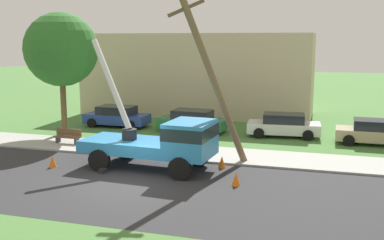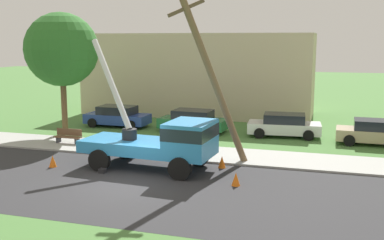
{
  "view_description": "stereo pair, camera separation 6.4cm",
  "coord_description": "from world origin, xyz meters",
  "px_view_note": "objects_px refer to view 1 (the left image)",
  "views": [
    {
      "loc": [
        7.97,
        -16.9,
        5.95
      ],
      "look_at": [
        2.13,
        2.72,
        2.38
      ],
      "focal_mm": 43.39,
      "sensor_mm": 36.0,
      "label": 1
    },
    {
      "loc": [
        8.04,
        -16.89,
        5.95
      ],
      "look_at": [
        2.13,
        2.72,
        2.38
      ],
      "focal_mm": 43.39,
      "sensor_mm": 36.0,
      "label": 2
    }
  ],
  "objects_px": {
    "leaning_utility_pole": "(212,76)",
    "traffic_cone_curbside": "(222,162)",
    "traffic_cone_behind": "(53,161)",
    "parked_sedan_tan": "(376,132)",
    "traffic_cone_ahead": "(236,179)",
    "roadside_tree_far": "(61,50)",
    "parked_sedan_green": "(192,121)",
    "parked_sedan_blue": "(117,116)",
    "utility_truck": "(164,140)",
    "parked_sedan_white": "(284,125)",
    "park_bench": "(68,137)"
  },
  "relations": [
    {
      "from": "leaning_utility_pole",
      "to": "traffic_cone_curbside",
      "type": "distance_m",
      "value": 4.06
    },
    {
      "from": "traffic_cone_behind",
      "to": "parked_sedan_tan",
      "type": "xyz_separation_m",
      "value": [
        15.02,
        9.47,
        0.43
      ]
    },
    {
      "from": "traffic_cone_ahead",
      "to": "roadside_tree_far",
      "type": "xyz_separation_m",
      "value": [
        -12.48,
        7.25,
        5.04
      ]
    },
    {
      "from": "leaning_utility_pole",
      "to": "roadside_tree_far",
      "type": "relative_size",
      "value": 1.11
    },
    {
      "from": "traffic_cone_behind",
      "to": "parked_sedan_green",
      "type": "height_order",
      "value": "parked_sedan_green"
    },
    {
      "from": "parked_sedan_tan",
      "to": "roadside_tree_far",
      "type": "relative_size",
      "value": 0.58
    },
    {
      "from": "traffic_cone_curbside",
      "to": "leaning_utility_pole",
      "type": "bearing_deg",
      "value": 163.97
    },
    {
      "from": "traffic_cone_ahead",
      "to": "parked_sedan_blue",
      "type": "relative_size",
      "value": 0.13
    },
    {
      "from": "leaning_utility_pole",
      "to": "traffic_cone_curbside",
      "type": "relative_size",
      "value": 15.04
    },
    {
      "from": "utility_truck",
      "to": "parked_sedan_green",
      "type": "height_order",
      "value": "utility_truck"
    },
    {
      "from": "leaning_utility_pole",
      "to": "parked_sedan_green",
      "type": "distance_m",
      "value": 9.15
    },
    {
      "from": "parked_sedan_white",
      "to": "leaning_utility_pole",
      "type": "bearing_deg",
      "value": -108.41
    },
    {
      "from": "leaning_utility_pole",
      "to": "parked_sedan_blue",
      "type": "height_order",
      "value": "leaning_utility_pole"
    },
    {
      "from": "traffic_cone_curbside",
      "to": "parked_sedan_tan",
      "type": "relative_size",
      "value": 0.13
    },
    {
      "from": "parked_sedan_green",
      "to": "parked_sedan_tan",
      "type": "distance_m",
      "value": 11.14
    },
    {
      "from": "traffic_cone_ahead",
      "to": "roadside_tree_far",
      "type": "height_order",
      "value": "roadside_tree_far"
    },
    {
      "from": "traffic_cone_ahead",
      "to": "parked_sedan_white",
      "type": "distance_m",
      "value": 10.56
    },
    {
      "from": "utility_truck",
      "to": "roadside_tree_far",
      "type": "bearing_deg",
      "value": 146.47
    },
    {
      "from": "leaning_utility_pole",
      "to": "parked_sedan_white",
      "type": "relative_size",
      "value": 1.86
    },
    {
      "from": "traffic_cone_curbside",
      "to": "parked_sedan_white",
      "type": "relative_size",
      "value": 0.12
    },
    {
      "from": "traffic_cone_curbside",
      "to": "park_bench",
      "type": "relative_size",
      "value": 0.35
    },
    {
      "from": "traffic_cone_ahead",
      "to": "parked_sedan_blue",
      "type": "distance_m",
      "value": 14.94
    },
    {
      "from": "parked_sedan_blue",
      "to": "traffic_cone_curbside",
      "type": "bearing_deg",
      "value": -41.25
    },
    {
      "from": "traffic_cone_curbside",
      "to": "parked_sedan_tan",
      "type": "height_order",
      "value": "parked_sedan_tan"
    },
    {
      "from": "traffic_cone_curbside",
      "to": "traffic_cone_behind",
      "type": "bearing_deg",
      "value": -164.31
    },
    {
      "from": "parked_sedan_white",
      "to": "roadside_tree_far",
      "type": "bearing_deg",
      "value": -166.28
    },
    {
      "from": "traffic_cone_behind",
      "to": "parked_sedan_tan",
      "type": "height_order",
      "value": "parked_sedan_tan"
    },
    {
      "from": "parked_sedan_blue",
      "to": "traffic_cone_ahead",
      "type": "bearing_deg",
      "value": -45.43
    },
    {
      "from": "parked_sedan_green",
      "to": "roadside_tree_far",
      "type": "distance_m",
      "value": 9.37
    },
    {
      "from": "utility_truck",
      "to": "traffic_cone_curbside",
      "type": "distance_m",
      "value": 2.92
    },
    {
      "from": "utility_truck",
      "to": "parked_sedan_white",
      "type": "bearing_deg",
      "value": 63.61
    },
    {
      "from": "parked_sedan_white",
      "to": "park_bench",
      "type": "bearing_deg",
      "value": -153.39
    },
    {
      "from": "roadside_tree_far",
      "to": "parked_sedan_blue",
      "type": "bearing_deg",
      "value": 59.46
    },
    {
      "from": "utility_truck",
      "to": "traffic_cone_behind",
      "type": "distance_m",
      "value": 5.45
    },
    {
      "from": "parked_sedan_white",
      "to": "park_bench",
      "type": "xyz_separation_m",
      "value": [
        -11.61,
        -5.82,
        -0.25
      ]
    },
    {
      "from": "parked_sedan_blue",
      "to": "roadside_tree_far",
      "type": "relative_size",
      "value": 0.58
    },
    {
      "from": "parked_sedan_white",
      "to": "parked_sedan_tan",
      "type": "distance_m",
      "value": 5.32
    },
    {
      "from": "utility_truck",
      "to": "parked_sedan_blue",
      "type": "xyz_separation_m",
      "value": [
        -6.85,
        9.26,
        -0.7
      ]
    },
    {
      "from": "parked_sedan_green",
      "to": "park_bench",
      "type": "relative_size",
      "value": 2.81
    },
    {
      "from": "parked_sedan_tan",
      "to": "roadside_tree_far",
      "type": "bearing_deg",
      "value": -172.27
    },
    {
      "from": "parked_sedan_green",
      "to": "leaning_utility_pole",
      "type": "bearing_deg",
      "value": -67.41
    },
    {
      "from": "traffic_cone_curbside",
      "to": "utility_truck",
      "type": "bearing_deg",
      "value": -156.33
    },
    {
      "from": "traffic_cone_behind",
      "to": "traffic_cone_curbside",
      "type": "height_order",
      "value": "same"
    },
    {
      "from": "leaning_utility_pole",
      "to": "parked_sedan_tan",
      "type": "height_order",
      "value": "leaning_utility_pole"
    },
    {
      "from": "roadside_tree_far",
      "to": "park_bench",
      "type": "bearing_deg",
      "value": -55.09
    },
    {
      "from": "traffic_cone_behind",
      "to": "park_bench",
      "type": "relative_size",
      "value": 0.35
    },
    {
      "from": "leaning_utility_pole",
      "to": "parked_sedan_green",
      "type": "xyz_separation_m",
      "value": [
        -3.23,
        7.77,
        -3.59
      ]
    },
    {
      "from": "traffic_cone_ahead",
      "to": "parked_sedan_white",
      "type": "height_order",
      "value": "parked_sedan_white"
    },
    {
      "from": "parked_sedan_white",
      "to": "roadside_tree_far",
      "type": "xyz_separation_m",
      "value": [
        -13.38,
        -3.27,
        4.6
      ]
    },
    {
      "from": "traffic_cone_behind",
      "to": "parked_sedan_white",
      "type": "xyz_separation_m",
      "value": [
        9.75,
        10.21,
        0.43
      ]
    }
  ]
}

